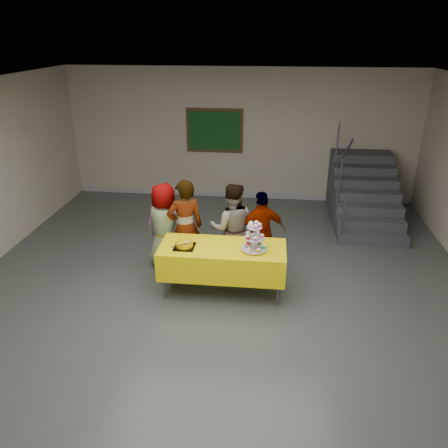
{
  "coord_description": "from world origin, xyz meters",
  "views": [
    {
      "loc": [
        0.73,
        -4.95,
        3.71
      ],
      "look_at": [
        0.06,
        0.99,
        1.05
      ],
      "focal_mm": 35.0,
      "sensor_mm": 36.0,
      "label": 1
    }
  ],
  "objects_px": {
    "bake_table": "(223,259)",
    "bear_cake": "(184,244)",
    "cupcake_stand": "(254,239)",
    "schoolchild_c": "(232,228)",
    "schoolchild_d": "(262,232)",
    "staircase": "(362,194)",
    "schoolchild_b": "(185,227)",
    "schoolchild_a": "(165,227)",
    "noticeboard": "(214,131)"
  },
  "relations": [
    {
      "from": "cupcake_stand",
      "to": "noticeboard",
      "type": "relative_size",
      "value": 0.34
    },
    {
      "from": "schoolchild_b",
      "to": "schoolchild_d",
      "type": "height_order",
      "value": "schoolchild_b"
    },
    {
      "from": "bake_table",
      "to": "noticeboard",
      "type": "relative_size",
      "value": 1.45
    },
    {
      "from": "schoolchild_c",
      "to": "schoolchild_d",
      "type": "xyz_separation_m",
      "value": [
        0.49,
        0.04,
        -0.07
      ]
    },
    {
      "from": "schoolchild_d",
      "to": "cupcake_stand",
      "type": "bearing_deg",
      "value": 65.2
    },
    {
      "from": "bake_table",
      "to": "schoolchild_c",
      "type": "bearing_deg",
      "value": 84.2
    },
    {
      "from": "cupcake_stand",
      "to": "schoolchild_d",
      "type": "relative_size",
      "value": 0.32
    },
    {
      "from": "bake_table",
      "to": "bear_cake",
      "type": "distance_m",
      "value": 0.62
    },
    {
      "from": "bear_cake",
      "to": "staircase",
      "type": "distance_m",
      "value": 4.69
    },
    {
      "from": "bake_table",
      "to": "schoolchild_b",
      "type": "distance_m",
      "value": 0.9
    },
    {
      "from": "bear_cake",
      "to": "schoolchild_a",
      "type": "relative_size",
      "value": 0.24
    },
    {
      "from": "schoolchild_a",
      "to": "noticeboard",
      "type": "relative_size",
      "value": 1.14
    },
    {
      "from": "cupcake_stand",
      "to": "schoolchild_a",
      "type": "xyz_separation_m",
      "value": [
        -1.51,
        0.74,
        -0.21
      ]
    },
    {
      "from": "bear_cake",
      "to": "schoolchild_b",
      "type": "xyz_separation_m",
      "value": [
        -0.11,
        0.62,
        -0.02
      ]
    },
    {
      "from": "schoolchild_d",
      "to": "bake_table",
      "type": "bearing_deg",
      "value": 34.65
    },
    {
      "from": "schoolchild_c",
      "to": "bake_table",
      "type": "bearing_deg",
      "value": 77.69
    },
    {
      "from": "schoolchild_b",
      "to": "noticeboard",
      "type": "distance_m",
      "value": 3.72
    },
    {
      "from": "bake_table",
      "to": "cupcake_stand",
      "type": "distance_m",
      "value": 0.62
    },
    {
      "from": "bake_table",
      "to": "schoolchild_b",
      "type": "height_order",
      "value": "schoolchild_b"
    },
    {
      "from": "schoolchild_a",
      "to": "noticeboard",
      "type": "bearing_deg",
      "value": -76.31
    },
    {
      "from": "schoolchild_b",
      "to": "cupcake_stand",
      "type": "bearing_deg",
      "value": 128.03
    },
    {
      "from": "bake_table",
      "to": "schoolchild_a",
      "type": "bearing_deg",
      "value": 146.98
    },
    {
      "from": "staircase",
      "to": "noticeboard",
      "type": "bearing_deg",
      "value": 165.8
    },
    {
      "from": "bake_table",
      "to": "bear_cake",
      "type": "height_order",
      "value": "bear_cake"
    },
    {
      "from": "staircase",
      "to": "bear_cake",
      "type": "bearing_deg",
      "value": -133.05
    },
    {
      "from": "cupcake_stand",
      "to": "bear_cake",
      "type": "xyz_separation_m",
      "value": [
        -1.03,
        -0.02,
        -0.12
      ]
    },
    {
      "from": "cupcake_stand",
      "to": "schoolchild_c",
      "type": "relative_size",
      "value": 0.29
    },
    {
      "from": "cupcake_stand",
      "to": "staircase",
      "type": "height_order",
      "value": "staircase"
    },
    {
      "from": "schoolchild_a",
      "to": "bake_table",
      "type": "bearing_deg",
      "value": 166.78
    },
    {
      "from": "cupcake_stand",
      "to": "noticeboard",
      "type": "height_order",
      "value": "noticeboard"
    },
    {
      "from": "schoolchild_c",
      "to": "schoolchild_d",
      "type": "relative_size",
      "value": 1.1
    },
    {
      "from": "schoolchild_b",
      "to": "schoolchild_d",
      "type": "xyz_separation_m",
      "value": [
        1.23,
        0.2,
        -0.11
      ]
    },
    {
      "from": "schoolchild_b",
      "to": "schoolchild_a",
      "type": "bearing_deg",
      "value": -42.99
    },
    {
      "from": "cupcake_stand",
      "to": "schoolchild_c",
      "type": "bearing_deg",
      "value": 117.46
    },
    {
      "from": "schoolchild_a",
      "to": "schoolchild_c",
      "type": "relative_size",
      "value": 0.97
    },
    {
      "from": "cupcake_stand",
      "to": "schoolchild_d",
      "type": "bearing_deg",
      "value": 83.57
    },
    {
      "from": "cupcake_stand",
      "to": "schoolchild_a",
      "type": "relative_size",
      "value": 0.3
    },
    {
      "from": "bear_cake",
      "to": "schoolchild_c",
      "type": "bearing_deg",
      "value": 51.19
    },
    {
      "from": "cupcake_stand",
      "to": "staircase",
      "type": "xyz_separation_m",
      "value": [
        2.17,
        3.4,
        -0.47
      ]
    },
    {
      "from": "bake_table",
      "to": "cupcake_stand",
      "type": "xyz_separation_m",
      "value": [
        0.47,
        -0.06,
        0.4
      ]
    },
    {
      "from": "bake_table",
      "to": "cupcake_stand",
      "type": "height_order",
      "value": "cupcake_stand"
    },
    {
      "from": "cupcake_stand",
      "to": "noticeboard",
      "type": "distance_m",
      "value": 4.43
    },
    {
      "from": "schoolchild_b",
      "to": "schoolchild_d",
      "type": "bearing_deg",
      "value": 165.32
    },
    {
      "from": "staircase",
      "to": "schoolchild_b",
      "type": "bearing_deg",
      "value": -139.78
    },
    {
      "from": "schoolchild_d",
      "to": "staircase",
      "type": "bearing_deg",
      "value": -147.02
    },
    {
      "from": "schoolchild_b",
      "to": "staircase",
      "type": "height_order",
      "value": "staircase"
    },
    {
      "from": "bear_cake",
      "to": "schoolchild_d",
      "type": "xyz_separation_m",
      "value": [
        1.12,
        0.82,
        -0.13
      ]
    },
    {
      "from": "schoolchild_b",
      "to": "staircase",
      "type": "bearing_deg",
      "value": -163.58
    },
    {
      "from": "schoolchild_d",
      "to": "schoolchild_a",
      "type": "bearing_deg",
      "value": -15.98
    },
    {
      "from": "cupcake_stand",
      "to": "schoolchild_a",
      "type": "bearing_deg",
      "value": 153.93
    }
  ]
}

